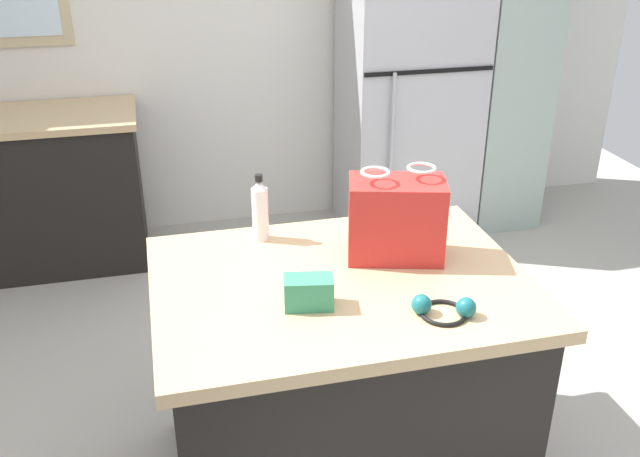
{
  "coord_description": "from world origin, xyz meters",
  "views": [
    {
      "loc": [
        -0.69,
        -2.18,
        2.06
      ],
      "look_at": [
        -0.12,
        0.12,
        0.92
      ],
      "focal_mm": 39.61,
      "sensor_mm": 36.0,
      "label": 1
    }
  ],
  "objects_px": {
    "small_box": "(309,292)",
    "tall_cabinet": "(507,52)",
    "bottle": "(260,210)",
    "refrigerator": "(408,94)",
    "kitchen_island": "(340,381)",
    "ear_defenders": "(443,309)",
    "shopping_bag": "(396,219)"
  },
  "relations": [
    {
      "from": "kitchen_island",
      "to": "small_box",
      "type": "height_order",
      "value": "small_box"
    },
    {
      "from": "ear_defenders",
      "to": "small_box",
      "type": "bearing_deg",
      "value": 159.17
    },
    {
      "from": "kitchen_island",
      "to": "tall_cabinet",
      "type": "bearing_deg",
      "value": 51.66
    },
    {
      "from": "bottle",
      "to": "ear_defenders",
      "type": "height_order",
      "value": "bottle"
    },
    {
      "from": "shopping_bag",
      "to": "bottle",
      "type": "distance_m",
      "value": 0.51
    },
    {
      "from": "tall_cabinet",
      "to": "small_box",
      "type": "height_order",
      "value": "tall_cabinet"
    },
    {
      "from": "refrigerator",
      "to": "ear_defenders",
      "type": "xyz_separation_m",
      "value": [
        -0.78,
        -2.41,
        -0.01
      ]
    },
    {
      "from": "kitchen_island",
      "to": "shopping_bag",
      "type": "height_order",
      "value": "shopping_bag"
    },
    {
      "from": "shopping_bag",
      "to": "refrigerator",
      "type": "bearing_deg",
      "value": 68.37
    },
    {
      "from": "refrigerator",
      "to": "bottle",
      "type": "height_order",
      "value": "refrigerator"
    },
    {
      "from": "refrigerator",
      "to": "shopping_bag",
      "type": "bearing_deg",
      "value": -111.63
    },
    {
      "from": "small_box",
      "to": "bottle",
      "type": "distance_m",
      "value": 0.52
    },
    {
      "from": "kitchen_island",
      "to": "bottle",
      "type": "xyz_separation_m",
      "value": [
        -0.21,
        0.37,
        0.55
      ]
    },
    {
      "from": "bottle",
      "to": "ear_defenders",
      "type": "distance_m",
      "value": 0.81
    },
    {
      "from": "shopping_bag",
      "to": "ear_defenders",
      "type": "xyz_separation_m",
      "value": [
        0.02,
        -0.41,
        -0.12
      ]
    },
    {
      "from": "small_box",
      "to": "tall_cabinet",
      "type": "bearing_deg",
      "value": 51.16
    },
    {
      "from": "kitchen_island",
      "to": "refrigerator",
      "type": "distance_m",
      "value": 2.4
    },
    {
      "from": "shopping_bag",
      "to": "tall_cabinet",
      "type": "bearing_deg",
      "value": 54.2
    },
    {
      "from": "refrigerator",
      "to": "tall_cabinet",
      "type": "height_order",
      "value": "tall_cabinet"
    },
    {
      "from": "kitchen_island",
      "to": "ear_defenders",
      "type": "distance_m",
      "value": 0.59
    },
    {
      "from": "kitchen_island",
      "to": "ear_defenders",
      "type": "height_order",
      "value": "ear_defenders"
    },
    {
      "from": "refrigerator",
      "to": "small_box",
      "type": "height_order",
      "value": "refrigerator"
    },
    {
      "from": "shopping_bag",
      "to": "ear_defenders",
      "type": "height_order",
      "value": "shopping_bag"
    },
    {
      "from": "kitchen_island",
      "to": "bottle",
      "type": "bearing_deg",
      "value": 120.11
    },
    {
      "from": "bottle",
      "to": "tall_cabinet",
      "type": "bearing_deg",
      "value": 42.84
    },
    {
      "from": "tall_cabinet",
      "to": "refrigerator",
      "type": "bearing_deg",
      "value": -179.98
    },
    {
      "from": "ear_defenders",
      "to": "bottle",
      "type": "bearing_deg",
      "value": 124.91
    },
    {
      "from": "bottle",
      "to": "refrigerator",
      "type": "bearing_deg",
      "value": 54.74
    },
    {
      "from": "refrigerator",
      "to": "tall_cabinet",
      "type": "relative_size",
      "value": 0.8
    },
    {
      "from": "ear_defenders",
      "to": "shopping_bag",
      "type": "bearing_deg",
      "value": 92.35
    },
    {
      "from": "tall_cabinet",
      "to": "ear_defenders",
      "type": "xyz_separation_m",
      "value": [
        -1.43,
        -2.41,
        -0.24
      ]
    },
    {
      "from": "tall_cabinet",
      "to": "bottle",
      "type": "distance_m",
      "value": 2.58
    }
  ]
}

